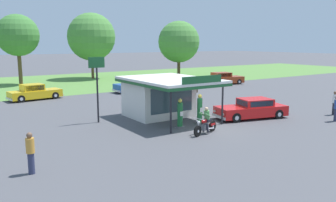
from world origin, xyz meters
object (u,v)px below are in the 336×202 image
gas_pump_offside (200,111)px  roadside_pole_sign (97,78)px  parked_car_back_row_right (224,79)px  bystander_standing_back_lot (335,102)px  parked_car_back_row_left (139,85)px  bystander_admiring_sedan (30,152)px  motorcycle_with_rider (206,123)px  gas_pump_nearside (180,114)px  parked_car_back_row_centre (35,93)px  featured_classic_sedan (252,109)px  bystander_leaning_by_kiosk (336,108)px  bystander_strolling_foreground (197,84)px

gas_pump_offside → roadside_pole_sign: 7.07m
parked_car_back_row_right → bystander_standing_back_lot: (-6.29, -18.62, 0.23)m
roadside_pole_sign → parked_car_back_row_left: bearing=50.5°
parked_car_back_row_left → bystander_admiring_sedan: size_ratio=3.23×
gas_pump_offside → motorcycle_with_rider: bearing=-120.3°
gas_pump_nearside → bystander_admiring_sedan: (-9.53, -2.87, 0.08)m
gas_pump_nearside → parked_car_back_row_centre: (-4.98, 16.34, -0.18)m
parked_car_back_row_right → roadside_pole_sign: size_ratio=1.24×
roadside_pole_sign → bystander_standing_back_lot: bearing=-25.7°
gas_pump_nearside → bystander_standing_back_lot: bearing=-15.2°
featured_classic_sedan → parked_car_back_row_centre: parked_car_back_row_centre is taller
featured_classic_sedan → bystander_leaning_by_kiosk: (4.01, -3.89, 0.26)m
featured_classic_sedan → parked_car_back_row_centre: (-10.83, 16.91, 0.02)m
gas_pump_nearside → featured_classic_sedan: bearing=-5.6°
motorcycle_with_rider → bystander_standing_back_lot: bystander_standing_back_lot is taller
gas_pump_offside → bystander_strolling_foreground: size_ratio=1.19×
parked_car_back_row_left → roadside_pole_sign: size_ratio=1.29×
bystander_strolling_foreground → gas_pump_nearside: bearing=-132.5°
motorcycle_with_rider → bystander_strolling_foreground: bystander_strolling_foreground is taller
gas_pump_offside → bystander_standing_back_lot: 10.67m
motorcycle_with_rider → parked_car_back_row_left: motorcycle_with_rider is taller
bystander_admiring_sedan → gas_pump_nearside: bearing=16.8°
featured_classic_sedan → bystander_admiring_sedan: bearing=-171.5°
parked_car_back_row_centre → bystander_strolling_foreground: 16.31m
featured_classic_sedan → roadside_pole_sign: roadside_pole_sign is taller
bystander_admiring_sedan → bystander_standing_back_lot: size_ratio=0.98×
gas_pump_offside → featured_classic_sedan: gas_pump_offside is taller
gas_pump_offside → bystander_standing_back_lot: gas_pump_offside is taller
bystander_admiring_sedan → bystander_strolling_foreground: (20.14, 14.44, -0.04)m
bystander_admiring_sedan → parked_car_back_row_left: bearing=50.5°
bystander_standing_back_lot → gas_pump_nearside: bearing=164.8°
bystander_standing_back_lot → featured_classic_sedan: bearing=156.0°
gas_pump_nearside → bystander_strolling_foreground: size_ratio=1.10×
featured_classic_sedan → bystander_leaning_by_kiosk: 5.59m
motorcycle_with_rider → roadside_pole_sign: 7.82m
gas_pump_nearside → gas_pump_offside: size_ratio=0.93×
gas_pump_offside → bystander_standing_back_lot: (10.17, -3.20, 0.02)m
bystander_strolling_foreground → parked_car_back_row_centre: bearing=163.0°
gas_pump_nearside → parked_car_back_row_centre: gas_pump_nearside is taller
parked_car_back_row_right → roadside_pole_sign: 24.56m
parked_car_back_row_centre → bystander_leaning_by_kiosk: bearing=-54.5°
bystander_standing_back_lot → parked_car_back_row_right: bearing=71.3°
bystander_admiring_sedan → bystander_leaning_by_kiosk: bearing=-4.7°
featured_classic_sedan → bystander_standing_back_lot: size_ratio=3.09×
parked_car_back_row_right → bystander_strolling_foreground: bearing=-152.7°
bystander_strolling_foreground → bystander_admiring_sedan: bearing=-144.4°
motorcycle_with_rider → parked_car_back_row_right: (17.65, 17.44, 0.05)m
featured_classic_sedan → motorcycle_with_rider: bearing=-165.0°
motorcycle_with_rider → parked_car_back_row_right: bearing=44.7°
parked_car_back_row_left → roadside_pole_sign: 15.01m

